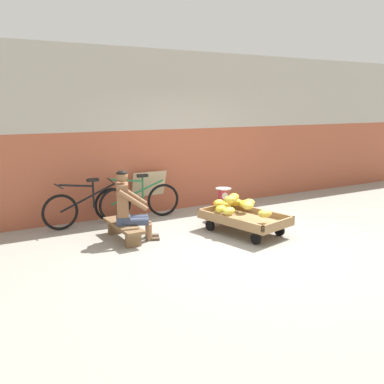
# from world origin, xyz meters

# --- Properties ---
(ground_plane) EXTENTS (80.00, 80.00, 0.00)m
(ground_plane) POSITION_xyz_m (0.00, 0.00, 0.00)
(ground_plane) COLOR gray
(back_wall) EXTENTS (16.00, 0.30, 3.20)m
(back_wall) POSITION_xyz_m (0.00, 2.67, 1.60)
(back_wall) COLOR #A35138
(back_wall) RESTS_ON ground
(banana_cart) EXTENTS (1.15, 1.60, 0.36)m
(banana_cart) POSITION_xyz_m (0.35, 0.46, 0.24)
(banana_cart) COLOR #99754C
(banana_cart) RESTS_ON ground
(banana_pile) EXTENTS (0.84, 1.25, 0.27)m
(banana_pile) POSITION_xyz_m (0.30, 0.66, 0.47)
(banana_pile) COLOR gold
(banana_pile) RESTS_ON banana_cart
(low_bench) EXTENTS (0.33, 1.11, 0.27)m
(low_bench) POSITION_xyz_m (-1.57, 1.12, 0.20)
(low_bench) COLOR brown
(low_bench) RESTS_ON ground
(vendor_seated) EXTENTS (0.74, 0.61, 1.14)m
(vendor_seated) POSITION_xyz_m (-1.49, 1.09, 0.57)
(vendor_seated) COLOR brown
(vendor_seated) RESTS_ON ground
(plastic_crate) EXTENTS (0.36, 0.28, 0.30)m
(plastic_crate) POSITION_xyz_m (0.56, 1.43, 0.15)
(plastic_crate) COLOR red
(plastic_crate) RESTS_ON ground
(weighing_scale) EXTENTS (0.30, 0.30, 0.29)m
(weighing_scale) POSITION_xyz_m (0.56, 1.43, 0.45)
(weighing_scale) COLOR #28282D
(weighing_scale) RESTS_ON plastic_crate
(bicycle_near_left) EXTENTS (1.66, 0.48, 0.86)m
(bicycle_near_left) POSITION_xyz_m (-1.83, 2.20, 0.35)
(bicycle_near_left) COLOR black
(bicycle_near_left) RESTS_ON ground
(bicycle_far_left) EXTENTS (1.66, 0.48, 0.86)m
(bicycle_far_left) POSITION_xyz_m (-0.87, 2.21, 0.35)
(bicycle_far_left) COLOR black
(bicycle_far_left) RESTS_ON ground
(sign_board) EXTENTS (0.70, 0.30, 0.86)m
(sign_board) POSITION_xyz_m (-0.53, 2.51, 0.43)
(sign_board) COLOR #C6B289
(sign_board) RESTS_ON ground
(shopping_bag) EXTENTS (0.18, 0.12, 0.24)m
(shopping_bag) POSITION_xyz_m (0.76, 1.11, 0.12)
(shopping_bag) COLOR green
(shopping_bag) RESTS_ON ground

